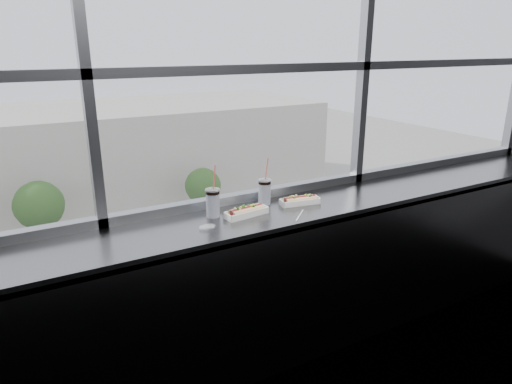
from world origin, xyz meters
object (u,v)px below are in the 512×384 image
hotdog_tray_left (246,211)px  soda_cup_right (265,191)px  soda_cup_left (213,201)px  loose_straw (300,215)px  tree_right (203,186)px  wrapper (207,227)px  car_near_e (324,265)px  tree_center (39,205)px  pedestrian_d (195,208)px  car_far_c (250,222)px  car_near_d (195,300)px  pedestrian_c (123,226)px  hotdog_tray_right (300,200)px  car_near_c (86,333)px

hotdog_tray_left → soda_cup_right: 0.27m
soda_cup_left → loose_straw: (0.49, -0.27, -0.10)m
loose_straw → tree_right: loose_straw is taller
loose_straw → wrapper: bearing=127.8°
hotdog_tray_left → car_near_e: hotdog_tray_left is taller
soda_cup_left → tree_right: (11.48, 28.18, -9.31)m
wrapper → tree_center: bearing=89.4°
hotdog_tray_left → soda_cup_left: soda_cup_left is taller
pedestrian_d → car_far_c: bearing=122.2°
soda_cup_right → car_near_d: size_ratio=0.05×
loose_straw → pedestrian_d: loose_straw is taller
pedestrian_c → car_near_d: bearing=3.4°
soda_cup_left → car_far_c: 29.81m
hotdog_tray_left → tree_right: bearing=61.3°
wrapper → pedestrian_c: (5.34, 28.07, -11.12)m
hotdog_tray_left → tree_right: (11.29, 28.27, -9.23)m
car_near_d → car_near_e: bearing=-89.4°
hotdog_tray_left → wrapper: bearing=-173.3°
car_near_e → tree_center: (-13.66, 12.00, 2.28)m
soda_cup_left → wrapper: bearing=-124.2°
loose_straw → pedestrian_d: (10.33, 28.51, -10.93)m
car_near_e → tree_right: (-2.36, 12.00, 1.86)m
hotdog_tray_right → tree_center: 29.60m
soda_cup_right → loose_straw: (0.08, -0.31, -0.09)m
soda_cup_left → tree_center: 29.54m
hotdog_tray_right → car_near_c: 19.71m
car_near_d → car_near_c: bearing=90.6°
soda_cup_right → pedestrian_c: size_ratio=0.18×
wrapper → tree_right: 31.99m
hotdog_tray_right → loose_straw: hotdog_tray_right is taller
tree_center → car_near_e: bearing=-41.3°
tree_right → soda_cup_left: bearing=-112.2°
soda_cup_right → pedestrian_d: 32.02m
soda_cup_right → car_near_d: 20.33m
soda_cup_left → car_near_d: 20.48m
car_near_c → car_near_d: bearing=-82.9°
hotdog_tray_left → loose_straw: hotdog_tray_left is taller
car_near_c → car_near_e: bearing=-82.9°
car_far_c → pedestrian_c: (-8.16, 3.72, -0.03)m
car_near_c → tree_center: tree_center is taller
hotdog_tray_left → pedestrian_d: bearing=62.5°
hotdog_tray_right → soda_cup_left: size_ratio=0.83×
soda_cup_right → tree_center: soda_cup_right is taller
soda_cup_left → car_near_c: soda_cup_left is taller
car_far_c → car_near_d: bearing=133.0°
soda_cup_left → wrapper: 0.23m
wrapper → tree_right: (11.60, 28.35, -9.22)m
soda_cup_right → pedestrian_d: size_ratio=0.15×
pedestrian_c → wrapper: bearing=-10.8°
wrapper → soda_cup_right: bearing=22.2°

